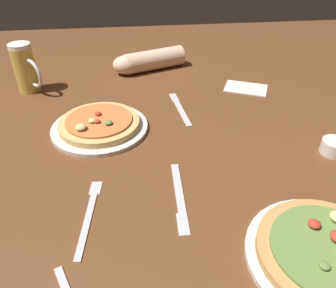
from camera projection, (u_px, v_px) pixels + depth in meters
name	position (u px, v px, depth m)	size (l,w,h in m)	color
ground_plane	(168.00, 154.00, 0.91)	(2.40, 2.40, 0.03)	brown
pizza_plate_near	(328.00, 255.00, 0.61)	(0.30, 0.30, 0.05)	silver
pizza_plate_far	(99.00, 125.00, 0.98)	(0.28, 0.28, 0.05)	silver
beer_mug_dark	(26.00, 69.00, 1.15)	(0.11, 0.11, 0.17)	gold
ramekin_butter	(334.00, 147.00, 0.88)	(0.07, 0.07, 0.04)	silver
napkin_folded	(246.00, 88.00, 1.21)	(0.15, 0.10, 0.01)	silver
fork_left	(89.00, 214.00, 0.71)	(0.04, 0.22, 0.01)	silver
knife_right	(180.00, 196.00, 0.75)	(0.03, 0.23, 0.01)	silver
knife_spare	(180.00, 108.00, 1.09)	(0.05, 0.22, 0.01)	silver
diner_arm	(147.00, 61.00, 1.33)	(0.29, 0.16, 0.08)	beige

